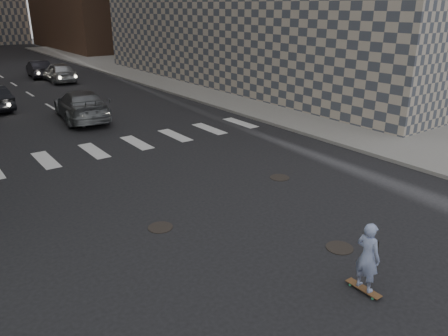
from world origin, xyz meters
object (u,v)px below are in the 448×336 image
object	(u,v)px
traffic_car_e	(39,69)
traffic_car_d	(59,72)
traffic_car_b	(81,105)
skateboarder	(368,257)

from	to	relation	value
traffic_car_e	traffic_car_d	bearing A→B (deg)	105.64
traffic_car_b	traffic_car_e	bearing A→B (deg)	-89.76
traffic_car_d	traffic_car_e	xyz separation A→B (m)	(-0.67, 3.48, -0.07)
skateboarder	traffic_car_b	xyz separation A→B (m)	(0.31, 18.65, -0.08)
skateboarder	traffic_car_e	world-z (taller)	skateboarder
traffic_car_b	skateboarder	bearing A→B (deg)	96.53
traffic_car_b	traffic_car_d	bearing A→B (deg)	-94.40
traffic_car_b	traffic_car_e	size ratio (longest dim) A/B	1.26
traffic_car_e	traffic_car_b	bearing A→B (deg)	87.53
skateboarder	traffic_car_d	xyz separation A→B (m)	(3.12, 32.00, -0.09)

